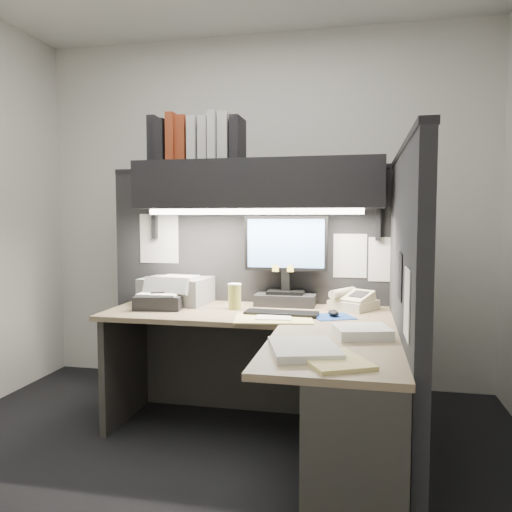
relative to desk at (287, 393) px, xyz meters
name	(u,v)px	position (x,y,z in m)	size (l,w,h in m)	color
floor	(204,472)	(-0.43, 0.00, -0.44)	(3.50, 3.50, 0.00)	black
wall_back	(261,211)	(-0.43, 1.50, 0.91)	(3.50, 0.04, 2.70)	silver
partition_back	(249,291)	(-0.40, 0.93, 0.36)	(1.90, 0.06, 1.60)	black
partition_right	(404,318)	(0.55, 0.18, 0.36)	(0.06, 1.50, 1.60)	black
desk	(287,393)	(0.00, 0.00, 0.00)	(1.70, 1.53, 0.73)	#806851
overhead_shelf	(257,185)	(-0.30, 0.75, 1.06)	(1.55, 0.34, 0.30)	black
task_light_tube	(253,211)	(-0.30, 0.61, 0.89)	(0.04, 0.04, 1.32)	white
monitor	(286,270)	(-0.13, 0.82, 0.52)	(0.53, 0.24, 0.58)	black
keyboard	(281,313)	(-0.10, 0.48, 0.30)	(0.42, 0.14, 0.02)	black
mousepad	(332,317)	(0.19, 0.48, 0.29)	(0.22, 0.20, 0.00)	navy
mouse	(333,313)	(0.19, 0.49, 0.31)	(0.06, 0.09, 0.03)	black
telephone	(354,302)	(0.30, 0.76, 0.33)	(0.23, 0.24, 0.09)	beige
coffee_cup	(235,297)	(-0.42, 0.61, 0.36)	(0.08, 0.08, 0.15)	#D0C553
printer	(178,290)	(-0.85, 0.77, 0.37)	(0.42, 0.36, 0.17)	gray
notebook_stack	(160,301)	(-0.88, 0.55, 0.33)	(0.28, 0.24, 0.08)	black
open_folder	(273,319)	(-0.13, 0.35, 0.29)	(0.43, 0.28, 0.01)	#DED17D
paper_stack_a	(362,332)	(0.35, 0.03, 0.31)	(0.25, 0.21, 0.05)	white
paper_stack_b	(304,349)	(0.11, -0.31, 0.30)	(0.27, 0.33, 0.03)	white
manila_stack	(334,360)	(0.24, -0.42, 0.30)	(0.23, 0.29, 0.02)	#DED17D
binder_row	(196,140)	(-0.70, 0.76, 1.35)	(0.60, 0.25, 0.30)	black
pinned_papers	(301,258)	(0.00, 0.56, 0.61)	(1.76, 1.31, 0.51)	white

